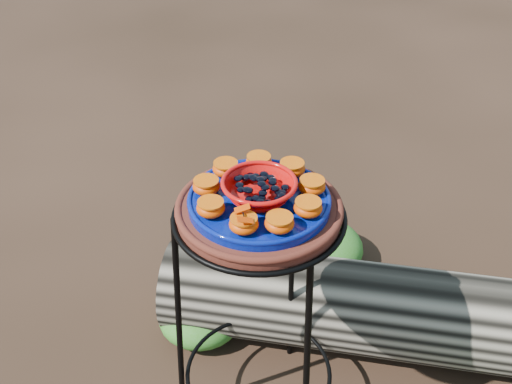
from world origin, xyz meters
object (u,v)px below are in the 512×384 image
at_px(red_bowl, 259,190).
at_px(driftwood_log, 415,315).
at_px(terracotta_saucer, 259,211).
at_px(cobalt_plate, 259,202).
at_px(plant_stand, 259,322).

distance_m(red_bowl, driftwood_log, 0.82).
xyz_separation_m(terracotta_saucer, cobalt_plate, (0.00, 0.00, 0.03)).
bearing_deg(terracotta_saucer, red_bowl, 0.00).
distance_m(cobalt_plate, red_bowl, 0.03).
bearing_deg(terracotta_saucer, cobalt_plate, 0.00).
bearing_deg(red_bowl, cobalt_plate, 0.00).
height_order(terracotta_saucer, cobalt_plate, cobalt_plate).
relative_size(plant_stand, cobalt_plate, 2.17).
relative_size(red_bowl, driftwood_log, 0.10).
xyz_separation_m(plant_stand, cobalt_plate, (0.00, 0.00, 0.39)).
distance_m(terracotta_saucer, driftwood_log, 0.78).
relative_size(plant_stand, driftwood_log, 0.45).
bearing_deg(cobalt_plate, plant_stand, 0.00).
relative_size(terracotta_saucer, red_bowl, 2.33).
distance_m(terracotta_saucer, red_bowl, 0.06).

